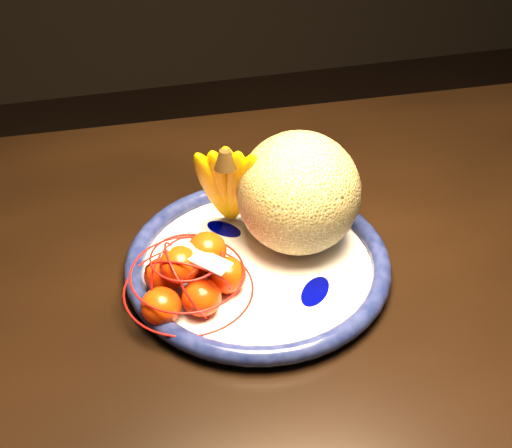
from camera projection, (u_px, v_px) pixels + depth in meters
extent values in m
cube|color=black|center=(372.00, 311.00, 0.88)|extent=(1.63, 1.00, 0.04)
cylinder|color=white|center=(258.00, 268.00, 0.90)|extent=(0.30, 0.30, 0.01)
torus|color=#050D34|center=(258.00, 262.00, 0.89)|extent=(0.33, 0.33, 0.02)
cylinder|color=white|center=(258.00, 271.00, 0.90)|extent=(0.15, 0.15, 0.00)
ellipsoid|color=#000260|center=(315.00, 291.00, 0.86)|extent=(0.12, 0.12, 0.00)
ellipsoid|color=#000260|center=(224.00, 229.00, 0.95)|extent=(0.11, 0.11, 0.00)
ellipsoid|color=#000260|center=(182.00, 276.00, 0.88)|extent=(0.10, 0.08, 0.00)
sphere|color=olive|center=(299.00, 193.00, 0.88)|extent=(0.16, 0.16, 0.16)
ellipsoid|color=#E5C400|center=(216.00, 184.00, 0.90)|extent=(0.09, 0.09, 0.15)
ellipsoid|color=#E5C400|center=(222.00, 183.00, 0.90)|extent=(0.07, 0.09, 0.16)
ellipsoid|color=#E5C400|center=(228.00, 182.00, 0.90)|extent=(0.05, 0.09, 0.16)
ellipsoid|color=#E5C400|center=(234.00, 184.00, 0.90)|extent=(0.03, 0.09, 0.16)
ellipsoid|color=#E5C400|center=(241.00, 184.00, 0.90)|extent=(0.05, 0.10, 0.15)
cone|color=black|center=(227.00, 137.00, 0.85)|extent=(0.03, 0.03, 0.02)
ellipsoid|color=#FF2F0B|center=(161.00, 306.00, 0.81)|extent=(0.05, 0.05, 0.04)
ellipsoid|color=#FF2F0B|center=(202.00, 298.00, 0.82)|extent=(0.05, 0.05, 0.04)
ellipsoid|color=#FF2F0B|center=(227.00, 275.00, 0.85)|extent=(0.05, 0.05, 0.04)
ellipsoid|color=#FF2F0B|center=(163.00, 276.00, 0.85)|extent=(0.05, 0.05, 0.04)
ellipsoid|color=#FF2F0B|center=(201.00, 261.00, 0.87)|extent=(0.05, 0.05, 0.04)
ellipsoid|color=#FF2F0B|center=(180.00, 265.00, 0.81)|extent=(0.05, 0.05, 0.04)
ellipsoid|color=#FF2F0B|center=(207.00, 250.00, 0.83)|extent=(0.05, 0.05, 0.04)
torus|color=#AF0F0C|center=(189.00, 289.00, 0.84)|extent=(0.19, 0.19, 0.00)
torus|color=#AF0F0C|center=(187.00, 273.00, 0.83)|extent=(0.16, 0.16, 0.00)
torus|color=#AF0F0C|center=(186.00, 257.00, 0.81)|extent=(0.10, 0.10, 0.00)
torus|color=#AF0F0C|center=(188.00, 280.00, 0.83)|extent=(0.11, 0.10, 0.10)
torus|color=#AF0F0C|center=(188.00, 280.00, 0.83)|extent=(0.05, 0.11, 0.10)
torus|color=#AF0F0C|center=(188.00, 280.00, 0.83)|extent=(0.11, 0.09, 0.10)
cube|color=white|center=(200.00, 257.00, 0.80)|extent=(0.07, 0.07, 0.01)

